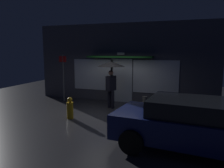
{
  "coord_description": "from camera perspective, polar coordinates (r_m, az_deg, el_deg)",
  "views": [
    {
      "loc": [
        3.11,
        -8.35,
        2.59
      ],
      "look_at": [
        -0.05,
        0.85,
        1.11
      ],
      "focal_mm": 35.17,
      "sensor_mm": 36.0,
      "label": 1
    }
  ],
  "objects": [
    {
      "name": "building_facade",
      "position": [
        11.14,
        2.75,
        5.38
      ],
      "size": [
        9.22,
        1.0,
        3.94
      ],
      "color": "#4C4C56",
      "rests_on": "ground"
    },
    {
      "name": "fire_hydrant",
      "position": [
        8.59,
        -10.86,
        -6.33
      ],
      "size": [
        0.25,
        0.25,
        0.84
      ],
      "color": "gold",
      "rests_on": "ground"
    },
    {
      "name": "sidewalk_bollard",
      "position": [
        10.18,
        8.43,
        -4.68
      ],
      "size": [
        0.21,
        0.21,
        0.52
      ],
      "primitive_type": "cylinder",
      "color": "slate",
      "rests_on": "ground"
    },
    {
      "name": "parked_car",
      "position": [
        6.15,
        21.12,
        -9.74
      ],
      "size": [
        4.42,
        2.35,
        1.36
      ],
      "rotation": [
        0.0,
        0.0,
        -0.1
      ],
      "color": "navy",
      "rests_on": "ground"
    },
    {
      "name": "ground_plane",
      "position": [
        9.27,
        -1.42,
        -7.56
      ],
      "size": [
        18.0,
        18.0,
        0.0
      ],
      "primitive_type": "plane",
      "color": "#2D2D33"
    },
    {
      "name": "street_sign_post",
      "position": [
        11.4,
        -12.56,
        2.33
      ],
      "size": [
        0.4,
        0.07,
        2.42
      ],
      "color": "#595B60",
      "rests_on": "ground"
    },
    {
      "name": "person_with_umbrella",
      "position": [
        9.78,
        -0.28,
        3.54
      ],
      "size": [
        1.23,
        1.23,
        2.11
      ],
      "rotation": [
        0.0,
        0.0,
        -1.94
      ],
      "color": "black",
      "rests_on": "ground"
    }
  ]
}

